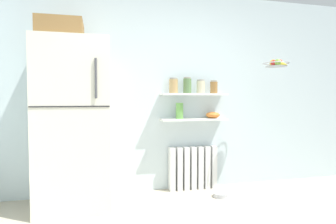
% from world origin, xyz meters
% --- Properties ---
extents(back_wall, '(7.04, 0.10, 2.60)m').
position_xyz_m(back_wall, '(0.00, 2.05, 1.30)').
color(back_wall, silver).
rests_on(back_wall, ground_plane).
extents(refrigerator, '(0.77, 0.74, 2.05)m').
position_xyz_m(refrigerator, '(-1.18, 1.65, 0.97)').
color(refrigerator, silver).
rests_on(refrigerator, ground_plane).
extents(radiator, '(0.65, 0.12, 0.57)m').
position_xyz_m(radiator, '(0.31, 1.92, 0.28)').
color(radiator, white).
rests_on(radiator, ground_plane).
extents(wall_shelf_lower, '(0.88, 0.22, 0.02)m').
position_xyz_m(wall_shelf_lower, '(0.31, 1.89, 0.93)').
color(wall_shelf_lower, white).
extents(wall_shelf_upper, '(0.88, 0.22, 0.02)m').
position_xyz_m(wall_shelf_upper, '(0.31, 1.89, 1.26)').
color(wall_shelf_upper, white).
extents(storage_jar_0, '(0.11, 0.11, 0.20)m').
position_xyz_m(storage_jar_0, '(0.03, 1.89, 1.37)').
color(storage_jar_0, tan).
rests_on(storage_jar_0, wall_shelf_upper).
extents(storage_jar_1, '(0.11, 0.11, 0.21)m').
position_xyz_m(storage_jar_1, '(0.22, 1.89, 1.38)').
color(storage_jar_1, '#5B7F4C').
rests_on(storage_jar_1, wall_shelf_upper).
extents(storage_jar_2, '(0.11, 0.11, 0.18)m').
position_xyz_m(storage_jar_2, '(0.40, 1.89, 1.37)').
color(storage_jar_2, beige).
rests_on(storage_jar_2, wall_shelf_upper).
extents(storage_jar_3, '(0.10, 0.10, 0.17)m').
position_xyz_m(storage_jar_3, '(0.59, 1.89, 1.36)').
color(storage_jar_3, olive).
rests_on(storage_jar_3, wall_shelf_upper).
extents(vase, '(0.10, 0.10, 0.21)m').
position_xyz_m(vase, '(0.12, 1.89, 1.05)').
color(vase, '#66A84C').
rests_on(vase, wall_shelf_lower).
extents(shelf_bowl, '(0.19, 0.19, 0.08)m').
position_xyz_m(shelf_bowl, '(0.58, 1.89, 0.99)').
color(shelf_bowl, orange).
rests_on(shelf_bowl, wall_shelf_lower).
extents(pet_food_bowl, '(0.17, 0.17, 0.05)m').
position_xyz_m(pet_food_bowl, '(0.53, 1.54, 0.03)').
color(pet_food_bowl, '#B7B7BC').
rests_on(pet_food_bowl, ground_plane).
extents(hanging_fruit_basket, '(0.32, 0.32, 0.10)m').
position_xyz_m(hanging_fruit_basket, '(1.27, 1.52, 1.65)').
color(hanging_fruit_basket, '#B2B2B7').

